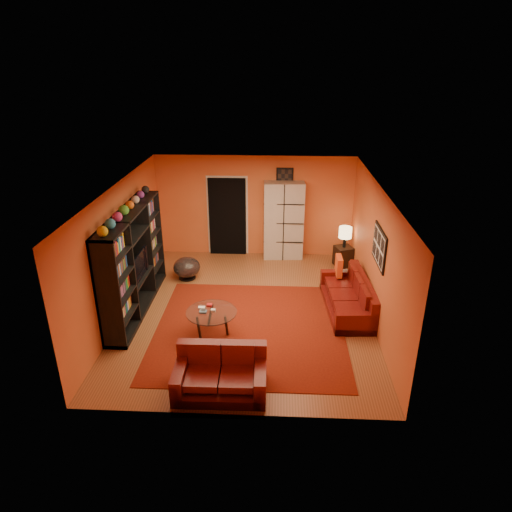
{
  "coord_description": "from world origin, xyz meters",
  "views": [
    {
      "loc": [
        0.59,
        -8.17,
        4.83
      ],
      "look_at": [
        0.18,
        0.1,
        1.19
      ],
      "focal_mm": 32.0,
      "sensor_mm": 36.0,
      "label": 1
    }
  ],
  "objects_px": {
    "coffee_table": "(211,314)",
    "table_lamp": "(345,233)",
    "tv": "(136,266)",
    "loveseat": "(221,373)",
    "entertainment_unit": "(133,262)",
    "sofa": "(351,297)",
    "side_table": "(343,256)",
    "storage_cabinet": "(284,221)",
    "bowl_chair": "(187,268)"
  },
  "relations": [
    {
      "from": "tv",
      "to": "coffee_table",
      "type": "bearing_deg",
      "value": -118.01
    },
    {
      "from": "tv",
      "to": "bowl_chair",
      "type": "bearing_deg",
      "value": -26.06
    },
    {
      "from": "entertainment_unit",
      "to": "coffee_table",
      "type": "xyz_separation_m",
      "value": [
        1.67,
        -0.9,
        -0.62
      ]
    },
    {
      "from": "sofa",
      "to": "loveseat",
      "type": "relative_size",
      "value": 1.43
    },
    {
      "from": "sofa",
      "to": "bowl_chair",
      "type": "bearing_deg",
      "value": 156.81
    },
    {
      "from": "tv",
      "to": "loveseat",
      "type": "distance_m",
      "value": 3.17
    },
    {
      "from": "side_table",
      "to": "entertainment_unit",
      "type": "bearing_deg",
      "value": -152.78
    },
    {
      "from": "table_lamp",
      "to": "loveseat",
      "type": "bearing_deg",
      "value": -117.74
    },
    {
      "from": "tv",
      "to": "table_lamp",
      "type": "height_order",
      "value": "tv"
    },
    {
      "from": "entertainment_unit",
      "to": "tv",
      "type": "xyz_separation_m",
      "value": [
        0.05,
        -0.04,
        -0.07
      ]
    },
    {
      "from": "loveseat",
      "to": "sofa",
      "type": "bearing_deg",
      "value": -43.78
    },
    {
      "from": "bowl_chair",
      "to": "side_table",
      "type": "xyz_separation_m",
      "value": [
        3.76,
        0.91,
        -0.03
      ]
    },
    {
      "from": "coffee_table",
      "to": "tv",
      "type": "bearing_deg",
      "value": 151.99
    },
    {
      "from": "entertainment_unit",
      "to": "sofa",
      "type": "xyz_separation_m",
      "value": [
        4.41,
        0.13,
        -0.76
      ]
    },
    {
      "from": "entertainment_unit",
      "to": "storage_cabinet",
      "type": "relative_size",
      "value": 1.5
    },
    {
      "from": "sofa",
      "to": "bowl_chair",
      "type": "xyz_separation_m",
      "value": [
        -3.65,
        1.28,
        -0.01
      ]
    },
    {
      "from": "entertainment_unit",
      "to": "storage_cabinet",
      "type": "xyz_separation_m",
      "value": [
        3.02,
        2.8,
        -0.05
      ]
    },
    {
      "from": "entertainment_unit",
      "to": "coffee_table",
      "type": "height_order",
      "value": "entertainment_unit"
    },
    {
      "from": "coffee_table",
      "to": "table_lamp",
      "type": "xyz_separation_m",
      "value": [
        2.85,
        3.23,
        0.44
      ]
    },
    {
      "from": "coffee_table",
      "to": "side_table",
      "type": "height_order",
      "value": "side_table"
    },
    {
      "from": "tv",
      "to": "sofa",
      "type": "height_order",
      "value": "tv"
    },
    {
      "from": "coffee_table",
      "to": "loveseat",
      "type": "bearing_deg",
      "value": -76.9
    },
    {
      "from": "bowl_chair",
      "to": "tv",
      "type": "bearing_deg",
      "value": -116.06
    },
    {
      "from": "coffee_table",
      "to": "bowl_chair",
      "type": "xyz_separation_m",
      "value": [
        -0.91,
        2.32,
        -0.15
      ]
    },
    {
      "from": "loveseat",
      "to": "table_lamp",
      "type": "bearing_deg",
      "value": -28.53
    },
    {
      "from": "sofa",
      "to": "side_table",
      "type": "xyz_separation_m",
      "value": [
        0.12,
        2.19,
        -0.04
      ]
    },
    {
      "from": "table_lamp",
      "to": "tv",
      "type": "bearing_deg",
      "value": -152.16
    },
    {
      "from": "tv",
      "to": "bowl_chair",
      "type": "distance_m",
      "value": 1.76
    },
    {
      "from": "side_table",
      "to": "sofa",
      "type": "bearing_deg",
      "value": -93.06
    },
    {
      "from": "entertainment_unit",
      "to": "side_table",
      "type": "distance_m",
      "value": 5.15
    },
    {
      "from": "tv",
      "to": "loveseat",
      "type": "xyz_separation_m",
      "value": [
        1.98,
        -2.38,
        -0.7
      ]
    },
    {
      "from": "entertainment_unit",
      "to": "coffee_table",
      "type": "relative_size",
      "value": 3.17
    },
    {
      "from": "table_lamp",
      "to": "storage_cabinet",
      "type": "bearing_deg",
      "value": 162.56
    },
    {
      "from": "bowl_chair",
      "to": "side_table",
      "type": "height_order",
      "value": "bowl_chair"
    },
    {
      "from": "entertainment_unit",
      "to": "table_lamp",
      "type": "bearing_deg",
      "value": 27.22
    },
    {
      "from": "tv",
      "to": "loveseat",
      "type": "relative_size",
      "value": 0.64
    },
    {
      "from": "sofa",
      "to": "storage_cabinet",
      "type": "distance_m",
      "value": 3.09
    },
    {
      "from": "coffee_table",
      "to": "storage_cabinet",
      "type": "bearing_deg",
      "value": 70.02
    },
    {
      "from": "entertainment_unit",
      "to": "tv",
      "type": "bearing_deg",
      "value": -36.08
    },
    {
      "from": "tv",
      "to": "side_table",
      "type": "height_order",
      "value": "tv"
    },
    {
      "from": "loveseat",
      "to": "storage_cabinet",
      "type": "bearing_deg",
      "value": -11.55
    },
    {
      "from": "storage_cabinet",
      "to": "side_table",
      "type": "distance_m",
      "value": 1.75
    },
    {
      "from": "loveseat",
      "to": "bowl_chair",
      "type": "distance_m",
      "value": 4.04
    },
    {
      "from": "tv",
      "to": "side_table",
      "type": "distance_m",
      "value": 5.11
    },
    {
      "from": "bowl_chair",
      "to": "table_lamp",
      "type": "height_order",
      "value": "table_lamp"
    },
    {
      "from": "coffee_table",
      "to": "table_lamp",
      "type": "bearing_deg",
      "value": 48.55
    },
    {
      "from": "coffee_table",
      "to": "bowl_chair",
      "type": "height_order",
      "value": "bowl_chair"
    },
    {
      "from": "coffee_table",
      "to": "table_lamp",
      "type": "relative_size",
      "value": 1.81
    },
    {
      "from": "coffee_table",
      "to": "table_lamp",
      "type": "distance_m",
      "value": 4.33
    },
    {
      "from": "sofa",
      "to": "loveseat",
      "type": "height_order",
      "value": "same"
    }
  ]
}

